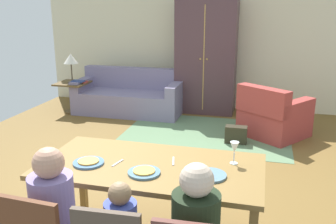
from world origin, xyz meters
name	(u,v)px	position (x,y,z in m)	size (l,w,h in m)	color
ground_plane	(168,167)	(0.00, 0.41, -0.01)	(6.66, 6.02, 0.02)	brown
back_wall	(207,39)	(0.00, 3.47, 1.35)	(6.66, 0.10, 2.70)	beige
dining_table	(151,172)	(0.29, -1.21, 0.69)	(1.79, 0.90, 0.76)	olive
plate_near_man	(89,163)	(-0.21, -1.33, 0.77)	(0.25, 0.25, 0.02)	teal
pizza_near_man	(88,161)	(-0.21, -1.33, 0.78)	(0.17, 0.17, 0.01)	gold
plate_near_child	(144,172)	(0.29, -1.39, 0.77)	(0.25, 0.25, 0.02)	slate
pizza_near_child	(144,171)	(0.29, -1.39, 0.78)	(0.17, 0.17, 0.01)	gold
plate_near_woman	(210,175)	(0.78, -1.31, 0.77)	(0.25, 0.25, 0.02)	slate
wine_glass	(234,148)	(0.93, -1.03, 0.89)	(0.07, 0.07, 0.19)	silver
fork	(118,163)	(0.02, -1.26, 0.76)	(0.02, 0.15, 0.01)	silver
knife	(173,161)	(0.45, -1.11, 0.76)	(0.01, 0.17, 0.01)	silver
area_rug	(206,133)	(0.28, 1.77, 0.00)	(2.60, 1.80, 0.01)	#5C7C57
couch	(130,97)	(-1.33, 2.63, 0.30)	(2.00, 0.86, 0.82)	slate
armchair	(273,116)	(1.29, 1.93, 0.32)	(1.19, 1.19, 0.82)	#A03833
armoire	(206,57)	(0.05, 3.08, 1.05)	(1.10, 0.59, 2.10)	#4D343A
side_table	(73,93)	(-2.37, 2.37, 0.38)	(0.56, 0.56, 0.58)	brown
table_lamp	(71,60)	(-2.37, 2.37, 1.01)	(0.26, 0.26, 0.54)	#4E4231
book_lower	(81,82)	(-2.20, 2.40, 0.59)	(0.22, 0.16, 0.03)	#9C372B
book_upper	(78,81)	(-2.22, 2.32, 0.62)	(0.22, 0.16, 0.03)	navy
handbag	(236,135)	(0.77, 1.47, 0.13)	(0.32, 0.16, 0.26)	#2D2A1C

